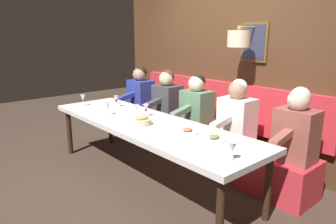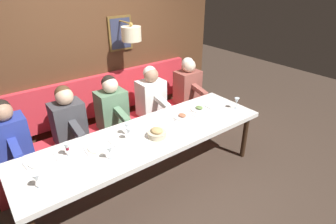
{
  "view_description": "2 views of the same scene",
  "coord_description": "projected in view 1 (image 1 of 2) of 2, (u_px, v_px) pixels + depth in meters",
  "views": [
    {
      "loc": [
        -2.1,
        -2.82,
        1.74
      ],
      "look_at": [
        0.05,
        -0.34,
        0.92
      ],
      "focal_mm": 32.84,
      "sensor_mm": 36.0,
      "label": 1
    },
    {
      "loc": [
        -2.4,
        1.53,
        2.49
      ],
      "look_at": [
        0.05,
        -0.34,
        0.92
      ],
      "focal_mm": 29.69,
      "sensor_mm": 36.0,
      "label": 2
    }
  ],
  "objects": [
    {
      "name": "wine_glass_4",
      "position": [
        108.0,
        106.0,
        3.94
      ],
      "size": [
        0.07,
        0.07,
        0.16
      ],
      "color": "silver",
      "rests_on": "dining_table"
    },
    {
      "name": "place_setting_3",
      "position": [
        188.0,
        131.0,
        3.25
      ],
      "size": [
        0.24,
        0.32,
        0.05
      ],
      "color": "white",
      "rests_on": "dining_table"
    },
    {
      "name": "place_setting_1",
      "position": [
        111.0,
        103.0,
        4.64
      ],
      "size": [
        0.24,
        0.32,
        0.01
      ],
      "color": "white",
      "rests_on": "dining_table"
    },
    {
      "name": "diner_nearest",
      "position": [
        296.0,
        128.0,
        3.16
      ],
      "size": [
        0.6,
        0.4,
        0.79
      ],
      "color": "#934C42",
      "rests_on": "banquette_bench"
    },
    {
      "name": "bread_bowl",
      "position": [
        142.0,
        121.0,
        3.53
      ],
      "size": [
        0.22,
        0.22,
        0.12
      ],
      "color": "beige",
      "rests_on": "dining_table"
    },
    {
      "name": "dining_table",
      "position": [
        146.0,
        127.0,
        3.66
      ],
      "size": [
        0.9,
        3.09,
        0.74
      ],
      "color": "silver",
      "rests_on": "ground_plane"
    },
    {
      "name": "wine_glass_1",
      "position": [
        83.0,
        98.0,
        4.46
      ],
      "size": [
        0.07,
        0.07,
        0.16
      ],
      "color": "silver",
      "rests_on": "dining_table"
    },
    {
      "name": "wine_glass_0",
      "position": [
        116.0,
        99.0,
        4.38
      ],
      "size": [
        0.07,
        0.07,
        0.16
      ],
      "color": "silver",
      "rests_on": "dining_table"
    },
    {
      "name": "banquette_bench",
      "position": [
        197.0,
        146.0,
        4.34
      ],
      "size": [
        0.52,
        3.29,
        0.45
      ],
      "primitive_type": "cube",
      "color": "red",
      "rests_on": "ground_plane"
    },
    {
      "name": "wine_glass_5",
      "position": [
        146.0,
        108.0,
        3.85
      ],
      "size": [
        0.07,
        0.07,
        0.16
      ],
      "color": "silver",
      "rests_on": "dining_table"
    },
    {
      "name": "ground_plane",
      "position": [
        147.0,
        179.0,
        3.83
      ],
      "size": [
        12.0,
        12.0,
        0.0
      ],
      "primitive_type": "plane",
      "color": "#423328"
    },
    {
      "name": "diner_near",
      "position": [
        237.0,
        114.0,
        3.71
      ],
      "size": [
        0.6,
        0.4,
        0.79
      ],
      "color": "white",
      "rests_on": "banquette_bench"
    },
    {
      "name": "wine_glass_2",
      "position": [
        232.0,
        148.0,
        2.49
      ],
      "size": [
        0.07,
        0.07,
        0.16
      ],
      "color": "silver",
      "rests_on": "dining_table"
    },
    {
      "name": "place_setting_2",
      "position": [
        126.0,
        111.0,
        4.14
      ],
      "size": [
        0.24,
        0.31,
        0.01
      ],
      "color": "silver",
      "rests_on": "dining_table"
    },
    {
      "name": "wine_glass_3",
      "position": [
        137.0,
        109.0,
        3.81
      ],
      "size": [
        0.07,
        0.07,
        0.16
      ],
      "color": "silver",
      "rests_on": "dining_table"
    },
    {
      "name": "diner_far",
      "position": [
        167.0,
        98.0,
        4.66
      ],
      "size": [
        0.6,
        0.4,
        0.79
      ],
      "color": "#3D3D42",
      "rests_on": "banquette_bench"
    },
    {
      "name": "place_setting_0",
      "position": [
        214.0,
        138.0,
        3.02
      ],
      "size": [
        0.24,
        0.33,
        0.05
      ],
      "color": "white",
      "rests_on": "dining_table"
    },
    {
      "name": "diner_middle",
      "position": [
        196.0,
        105.0,
        4.21
      ],
      "size": [
        0.6,
        0.4,
        0.79
      ],
      "color": "#567A5B",
      "rests_on": "banquette_bench"
    },
    {
      "name": "diner_farthest",
      "position": [
        140.0,
        92.0,
        5.16
      ],
      "size": [
        0.6,
        0.4,
        0.79
      ],
      "color": "#283893",
      "rests_on": "banquette_bench"
    },
    {
      "name": "back_wall_panel",
      "position": [
        227.0,
        62.0,
        4.42
      ],
      "size": [
        0.59,
        4.49,
        2.9
      ],
      "color": "#51331E",
      "rests_on": "ground_plane"
    }
  ]
}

